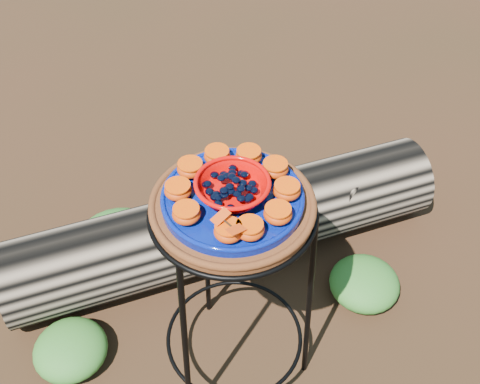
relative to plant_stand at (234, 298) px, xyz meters
name	(u,v)px	position (x,y,z in m)	size (l,w,h in m)	color
ground	(235,361)	(0.00, 0.00, -0.35)	(60.00, 60.00, 0.00)	#321B10
plant_stand	(234,298)	(0.00, 0.00, 0.00)	(0.44, 0.44, 0.70)	black
terracotta_saucer	(233,207)	(0.00, 0.00, 0.37)	(0.38, 0.38, 0.03)	#451C0C
cobalt_plate	(233,199)	(0.00, 0.00, 0.39)	(0.33, 0.33, 0.02)	#000346
red_bowl	(232,189)	(0.00, 0.00, 0.43)	(0.16, 0.16, 0.05)	#C90503
glass_gems	(232,178)	(0.00, 0.00, 0.46)	(0.13, 0.13, 0.02)	black
orange_half_0	(228,231)	(-0.06, -0.11, 0.42)	(0.06, 0.06, 0.04)	#A5300D
orange_half_1	(250,229)	(-0.01, -0.12, 0.42)	(0.06, 0.06, 0.04)	#A5300D
orange_half_2	(278,214)	(0.06, -0.11, 0.42)	(0.06, 0.06, 0.04)	#A5300D
orange_half_3	(287,190)	(0.11, -0.05, 0.42)	(0.06, 0.06, 0.04)	#A5300D
orange_half_4	(275,169)	(0.12, 0.03, 0.42)	(0.06, 0.06, 0.04)	#A5300D
orange_half_5	(249,156)	(0.08, 0.09, 0.42)	(0.06, 0.06, 0.04)	#A5300D
orange_half_6	(217,156)	(0.01, 0.12, 0.42)	(0.06, 0.06, 0.04)	#A5300D
orange_half_7	(190,168)	(-0.06, 0.11, 0.42)	(0.06, 0.06, 0.04)	#A5300D
orange_half_8	(178,190)	(-0.11, 0.05, 0.42)	(0.06, 0.06, 0.04)	#A5300D
orange_half_9	(186,214)	(-0.12, -0.03, 0.42)	(0.06, 0.06, 0.04)	#A5300D
butterfly	(228,223)	(-0.06, -0.11, 0.45)	(0.09, 0.06, 0.02)	red
driftwood_log	(225,226)	(0.15, 0.43, -0.21)	(1.53, 0.40, 0.29)	black
foliage_left	(70,349)	(-0.46, 0.22, -0.29)	(0.23, 0.23, 0.12)	#2C6523
foliage_right	(364,283)	(0.51, 0.06, -0.29)	(0.24, 0.24, 0.12)	#2C6523
foliage_back	(119,242)	(-0.21, 0.56, -0.27)	(0.32, 0.32, 0.16)	#2C6523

